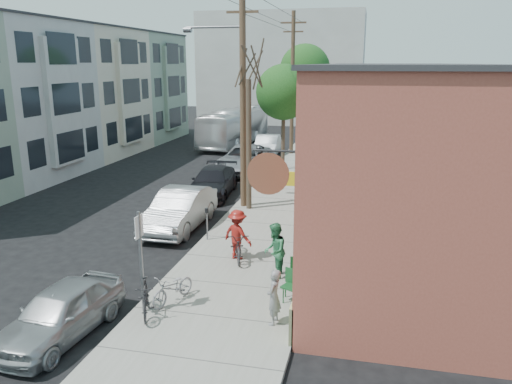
% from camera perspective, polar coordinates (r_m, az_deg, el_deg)
% --- Properties ---
extents(ground, '(120.00, 120.00, 0.00)m').
position_cam_1_polar(ground, '(18.59, -13.77, -6.84)').
color(ground, black).
extents(sidewalk, '(4.50, 58.00, 0.15)m').
position_cam_1_polar(sidewalk, '(27.46, 4.58, 0.66)').
color(sidewalk, gray).
rests_on(sidewalk, ground).
extents(cafe_building, '(6.60, 20.20, 6.61)m').
position_cam_1_polar(cafe_building, '(20.69, 15.41, 4.72)').
color(cafe_building, '#954637').
rests_on(cafe_building, ground).
extents(apartment_row, '(6.30, 32.00, 9.00)m').
position_cam_1_polar(apartment_row, '(35.55, -21.52, 10.10)').
color(apartment_row, gray).
rests_on(apartment_row, ground).
extents(end_cap_building, '(18.00, 8.00, 12.00)m').
position_cam_1_polar(end_cap_building, '(58.27, 3.03, 13.90)').
color(end_cap_building, '#B1B1AC').
rests_on(end_cap_building, ground).
extents(sign_post, '(0.07, 0.45, 2.80)m').
position_cam_1_polar(sign_post, '(13.49, -13.04, -6.76)').
color(sign_post, slate).
rests_on(sign_post, sidewalk).
extents(parking_meter_near, '(0.14, 0.14, 1.24)m').
position_cam_1_polar(parking_meter_near, '(18.82, -5.63, -3.03)').
color(parking_meter_near, slate).
rests_on(parking_meter_near, sidewalk).
extents(parking_meter_far, '(0.14, 0.14, 1.24)m').
position_cam_1_polar(parking_meter_far, '(26.60, 0.02, 2.26)').
color(parking_meter_far, slate).
rests_on(parking_meter_far, sidewalk).
extents(utility_pole_near, '(3.57, 0.28, 10.00)m').
position_cam_1_polar(utility_pole_near, '(22.55, -1.66, 11.40)').
color(utility_pole_near, '#503A28').
rests_on(utility_pole_near, sidewalk).
extents(utility_pole_far, '(1.80, 0.28, 10.00)m').
position_cam_1_polar(utility_pole_far, '(36.60, 4.18, 12.48)').
color(utility_pole_far, '#503A28').
rests_on(utility_pole_far, sidewalk).
extents(tree_bare, '(0.24, 0.24, 5.81)m').
position_cam_1_polar(tree_bare, '(22.35, -0.83, 5.31)').
color(tree_bare, '#44392C').
rests_on(tree_bare, sidewalk).
extents(tree_leafy_mid, '(3.38, 3.38, 6.45)m').
position_cam_1_polar(tree_leafy_mid, '(30.96, 3.18, 11.30)').
color(tree_leafy_mid, '#44392C').
rests_on(tree_leafy_mid, sidewalk).
extents(tree_leafy_far, '(3.96, 3.96, 7.96)m').
position_cam_1_polar(tree_leafy_far, '(40.56, 5.61, 13.74)').
color(tree_leafy_far, '#44392C').
rests_on(tree_leafy_far, sidewalk).
extents(patio_chair_a, '(0.60, 0.60, 0.88)m').
position_cam_1_polar(patio_chair_a, '(15.06, 4.68, -9.22)').
color(patio_chair_a, '#134720').
rests_on(patio_chair_a, sidewalk).
extents(patio_chair_b, '(0.66, 0.66, 0.88)m').
position_cam_1_polar(patio_chair_b, '(14.23, 4.04, -10.69)').
color(patio_chair_b, '#134720').
rests_on(patio_chair_b, sidewalk).
extents(patron_grey, '(0.41, 0.57, 1.47)m').
position_cam_1_polar(patron_grey, '(12.95, 2.06, -11.89)').
color(patron_grey, slate).
rests_on(patron_grey, sidewalk).
extents(patron_green, '(0.74, 0.91, 1.77)m').
position_cam_1_polar(patron_green, '(15.47, 2.14, -6.74)').
color(patron_green, '#348254').
rests_on(patron_green, sidewalk).
extents(cyclist, '(1.28, 1.05, 1.73)m').
position_cam_1_polar(cyclist, '(16.94, -2.12, -4.87)').
color(cyclist, maroon).
rests_on(cyclist, sidewalk).
extents(cyclist_bike, '(1.25, 2.02, 1.00)m').
position_cam_1_polar(cyclist_bike, '(17.07, -2.11, -6.03)').
color(cyclist_bike, black).
rests_on(cyclist_bike, sidewalk).
extents(parked_bike_a, '(1.01, 1.65, 0.96)m').
position_cam_1_polar(parked_bike_a, '(13.77, -12.50, -11.74)').
color(parked_bike_a, black).
rests_on(parked_bike_a, sidewalk).
extents(parked_bike_b, '(1.07, 1.68, 0.83)m').
position_cam_1_polar(parked_bike_b, '(14.33, -9.46, -10.77)').
color(parked_bike_b, gray).
rests_on(parked_bike_b, sidewalk).
extents(car_0, '(1.92, 4.01, 1.32)m').
position_cam_1_polar(car_0, '(13.60, -21.43, -12.66)').
color(car_0, '#9B9EA2').
rests_on(car_0, ground).
extents(car_1, '(1.74, 4.92, 1.62)m').
position_cam_1_polar(car_1, '(20.72, -8.71, -1.99)').
color(car_1, '#9A9EA1').
rests_on(car_1, ground).
extents(car_2, '(2.36, 5.00, 1.41)m').
position_cam_1_polar(car_2, '(25.73, -4.94, 1.15)').
color(car_2, black).
rests_on(car_2, ground).
extents(car_3, '(2.84, 5.96, 1.64)m').
position_cam_1_polar(car_3, '(31.19, -1.30, 3.78)').
color(car_3, gray).
rests_on(car_3, ground).
extents(car_4, '(1.93, 4.70, 1.51)m').
position_cam_1_polar(car_4, '(36.66, 1.32, 5.31)').
color(car_4, '#93979A').
rests_on(car_4, ground).
extents(bus, '(3.47, 11.00, 3.01)m').
position_cam_1_polar(bus, '(41.84, -2.42, 7.49)').
color(bus, white).
rests_on(bus, ground).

